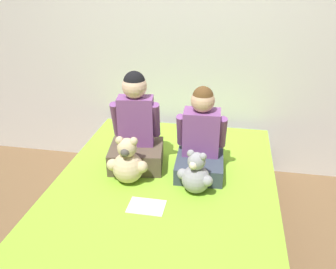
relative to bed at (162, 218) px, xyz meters
name	(u,v)px	position (x,y,z in m)	size (l,w,h in m)	color
ground_plane	(163,245)	(0.00, 0.00, -0.22)	(14.00, 14.00, 0.00)	brown
wall_behind_bed	(189,27)	(0.00, 1.15, 1.03)	(8.00, 0.06, 2.50)	silver
bed	(162,218)	(0.00, 0.00, 0.00)	(1.42, 2.03, 0.45)	#997F60
child_on_left	(136,131)	(-0.23, 0.28, 0.48)	(0.40, 0.37, 0.65)	brown
child_on_right	(201,140)	(0.20, 0.29, 0.45)	(0.33, 0.40, 0.58)	#384251
teddy_bear_held_by_left_child	(128,163)	(-0.23, 0.05, 0.36)	(0.26, 0.20, 0.31)	#D1B78E
teddy_bear_held_by_right_child	(196,175)	(0.20, 0.02, 0.34)	(0.22, 0.17, 0.27)	#939399
sign_card	(146,206)	(-0.05, -0.19, 0.23)	(0.21, 0.15, 0.00)	white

